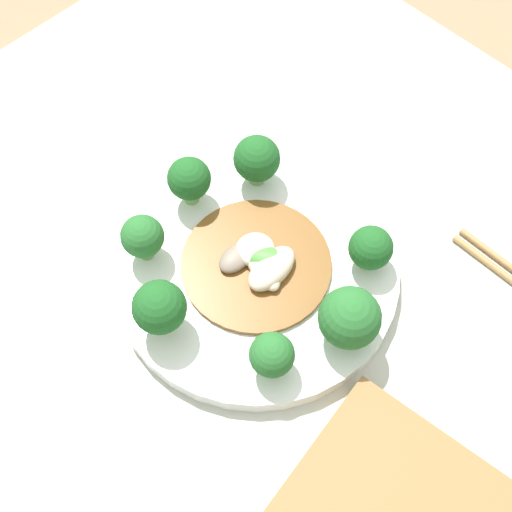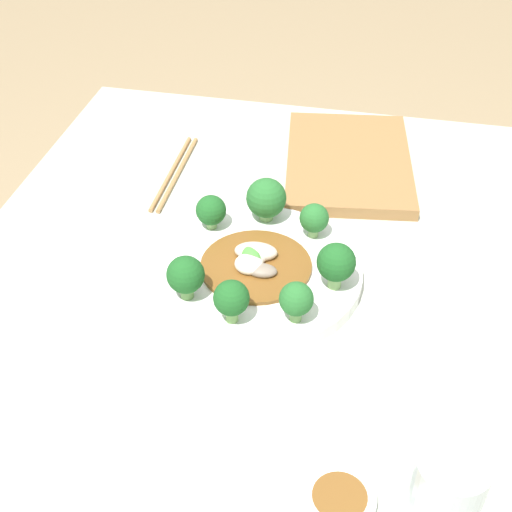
{
  "view_description": "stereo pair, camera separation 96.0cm",
  "coord_description": "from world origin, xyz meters",
  "px_view_note": "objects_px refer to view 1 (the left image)",
  "views": [
    {
      "loc": [
        -0.21,
        0.26,
        1.39
      ],
      "look_at": [
        0.03,
        0.02,
        0.79
      ],
      "focal_mm": 50.0,
      "sensor_mm": 36.0,
      "label": 1
    },
    {
      "loc": [
        0.74,
        0.17,
        1.39
      ],
      "look_at": [
        0.03,
        0.02,
        0.79
      ],
      "focal_mm": 50.0,
      "sensor_mm": 36.0,
      "label": 2
    }
  ],
  "objects_px": {
    "broccoli_west": "(350,318)",
    "broccoli_southeast": "(257,159)",
    "broccoli_east": "(189,179)",
    "broccoli_north": "(159,308)",
    "stirfry_center": "(259,263)",
    "plate": "(256,271)",
    "broccoli_southwest": "(371,248)",
    "broccoli_northwest": "(272,355)",
    "broccoli_northeast": "(143,237)"
  },
  "relations": [
    {
      "from": "broccoli_west",
      "to": "broccoli_northeast",
      "type": "distance_m",
      "value": 0.21
    },
    {
      "from": "broccoli_northwest",
      "to": "broccoli_southwest",
      "type": "bearing_deg",
      "value": -86.02
    },
    {
      "from": "broccoli_northwest",
      "to": "broccoli_southeast",
      "type": "relative_size",
      "value": 0.84
    },
    {
      "from": "broccoli_east",
      "to": "broccoli_northeast",
      "type": "bearing_deg",
      "value": 102.61
    },
    {
      "from": "plate",
      "to": "broccoli_southwest",
      "type": "height_order",
      "value": "broccoli_southwest"
    },
    {
      "from": "broccoli_southeast",
      "to": "broccoli_west",
      "type": "bearing_deg",
      "value": 160.36
    },
    {
      "from": "broccoli_north",
      "to": "broccoli_west",
      "type": "bearing_deg",
      "value": -137.64
    },
    {
      "from": "broccoli_west",
      "to": "stirfry_center",
      "type": "bearing_deg",
      "value": 3.53
    },
    {
      "from": "broccoli_northwest",
      "to": "plate",
      "type": "bearing_deg",
      "value": -37.27
    },
    {
      "from": "broccoli_east",
      "to": "broccoli_southeast",
      "type": "bearing_deg",
      "value": -114.44
    },
    {
      "from": "plate",
      "to": "broccoli_northwest",
      "type": "distance_m",
      "value": 0.11
    },
    {
      "from": "broccoli_southwest",
      "to": "broccoli_southeast",
      "type": "height_order",
      "value": "broccoli_southeast"
    },
    {
      "from": "stirfry_center",
      "to": "broccoli_west",
      "type": "bearing_deg",
      "value": -176.47
    },
    {
      "from": "plate",
      "to": "broccoli_northeast",
      "type": "height_order",
      "value": "broccoli_northeast"
    },
    {
      "from": "broccoli_southeast",
      "to": "broccoli_north",
      "type": "xyz_separation_m",
      "value": [
        -0.06,
        0.18,
        0.0
      ]
    },
    {
      "from": "broccoli_southwest",
      "to": "broccoli_west",
      "type": "distance_m",
      "value": 0.08
    },
    {
      "from": "broccoli_southeast",
      "to": "broccoli_east",
      "type": "distance_m",
      "value": 0.07
    },
    {
      "from": "broccoli_west",
      "to": "broccoli_northeast",
      "type": "relative_size",
      "value": 1.17
    },
    {
      "from": "plate",
      "to": "broccoli_southeast",
      "type": "distance_m",
      "value": 0.11
    },
    {
      "from": "plate",
      "to": "broccoli_northwest",
      "type": "xyz_separation_m",
      "value": [
        -0.09,
        0.07,
        0.04
      ]
    },
    {
      "from": "plate",
      "to": "stirfry_center",
      "type": "relative_size",
      "value": 1.91
    },
    {
      "from": "plate",
      "to": "broccoli_west",
      "type": "xyz_separation_m",
      "value": [
        -0.11,
        -0.01,
        0.05
      ]
    },
    {
      "from": "broccoli_west",
      "to": "broccoli_east",
      "type": "height_order",
      "value": "broccoli_west"
    },
    {
      "from": "broccoli_northwest",
      "to": "broccoli_north",
      "type": "height_order",
      "value": "broccoli_north"
    },
    {
      "from": "plate",
      "to": "stirfry_center",
      "type": "height_order",
      "value": "stirfry_center"
    },
    {
      "from": "stirfry_center",
      "to": "broccoli_east",
      "type": "bearing_deg",
      "value": -3.58
    },
    {
      "from": "broccoli_east",
      "to": "broccoli_north",
      "type": "xyz_separation_m",
      "value": [
        -0.09,
        0.12,
        0.0
      ]
    },
    {
      "from": "broccoli_northeast",
      "to": "stirfry_center",
      "type": "height_order",
      "value": "broccoli_northeast"
    },
    {
      "from": "plate",
      "to": "stirfry_center",
      "type": "distance_m",
      "value": 0.02
    },
    {
      "from": "broccoli_northeast",
      "to": "stirfry_center",
      "type": "distance_m",
      "value": 0.12
    },
    {
      "from": "broccoli_northwest",
      "to": "broccoli_north",
      "type": "xyz_separation_m",
      "value": [
        0.1,
        0.04,
        0.01
      ]
    },
    {
      "from": "broccoli_west",
      "to": "stirfry_center",
      "type": "xyz_separation_m",
      "value": [
        0.11,
        0.01,
        -0.03
      ]
    },
    {
      "from": "broccoli_northeast",
      "to": "broccoli_southeast",
      "type": "xyz_separation_m",
      "value": [
        -0.01,
        -0.14,
        0.0
      ]
    },
    {
      "from": "broccoli_northwest",
      "to": "broccoli_west",
      "type": "bearing_deg",
      "value": -109.53
    },
    {
      "from": "broccoli_southeast",
      "to": "broccoli_east",
      "type": "relative_size",
      "value": 1.03
    },
    {
      "from": "broccoli_west",
      "to": "broccoli_northwest",
      "type": "distance_m",
      "value": 0.08
    },
    {
      "from": "broccoli_southwest",
      "to": "broccoli_northeast",
      "type": "relative_size",
      "value": 0.92
    },
    {
      "from": "broccoli_northwest",
      "to": "broccoli_southeast",
      "type": "bearing_deg",
      "value": -41.22
    },
    {
      "from": "broccoli_southwest",
      "to": "broccoli_southeast",
      "type": "xyz_separation_m",
      "value": [
        0.15,
        0.01,
        0.01
      ]
    },
    {
      "from": "broccoli_southwest",
      "to": "broccoli_west",
      "type": "height_order",
      "value": "broccoli_west"
    },
    {
      "from": "plate",
      "to": "broccoli_southwest",
      "type": "distance_m",
      "value": 0.12
    },
    {
      "from": "broccoli_southwest",
      "to": "broccoli_east",
      "type": "xyz_separation_m",
      "value": [
        0.18,
        0.07,
        0.01
      ]
    },
    {
      "from": "broccoli_west",
      "to": "broccoli_southeast",
      "type": "height_order",
      "value": "broccoli_west"
    },
    {
      "from": "broccoli_northeast",
      "to": "broccoli_northwest",
      "type": "bearing_deg",
      "value": -178.96
    },
    {
      "from": "broccoli_north",
      "to": "broccoli_southwest",
      "type": "bearing_deg",
      "value": -115.74
    },
    {
      "from": "broccoli_southwest",
      "to": "broccoli_east",
      "type": "height_order",
      "value": "broccoli_east"
    },
    {
      "from": "broccoli_southeast",
      "to": "broccoli_north",
      "type": "bearing_deg",
      "value": 107.74
    },
    {
      "from": "broccoli_southwest",
      "to": "broccoli_southeast",
      "type": "relative_size",
      "value": 0.84
    },
    {
      "from": "broccoli_east",
      "to": "broccoli_west",
      "type": "bearing_deg",
      "value": -180.0
    },
    {
      "from": "broccoli_west",
      "to": "broccoli_north",
      "type": "bearing_deg",
      "value": 42.36
    }
  ]
}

